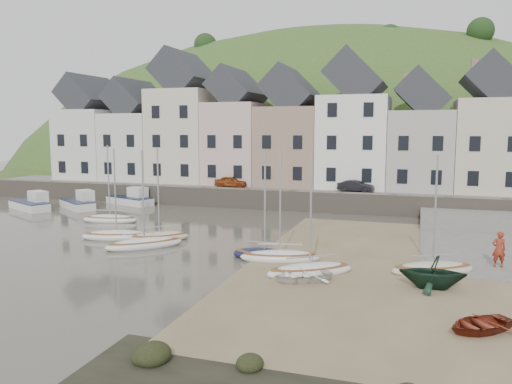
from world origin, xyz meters
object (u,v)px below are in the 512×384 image
(rowboat_red, at_px, (480,324))
(rowboat_green, at_px, (433,272))
(sailboat_0, at_px, (110,219))
(person_red, at_px, (499,249))
(car_left, at_px, (231,182))
(car_right, at_px, (356,186))
(rowboat_white, at_px, (302,275))

(rowboat_red, bearing_deg, rowboat_green, 158.25)
(sailboat_0, height_order, rowboat_green, sailboat_0)
(rowboat_green, distance_m, person_red, 5.77)
(sailboat_0, bearing_deg, person_red, -10.95)
(person_red, bearing_deg, sailboat_0, -20.96)
(person_red, height_order, car_left, car_left)
(rowboat_green, height_order, car_left, car_left)
(car_left, distance_m, car_right, 12.29)
(sailboat_0, relative_size, rowboat_red, 2.36)
(rowboat_white, xyz_separation_m, car_right, (-0.25, 23.38, 1.78))
(sailboat_0, xyz_separation_m, rowboat_red, (25.51, -14.69, 0.07))
(rowboat_green, distance_m, car_right, 23.51)
(rowboat_white, distance_m, car_right, 23.45)
(sailboat_0, relative_size, rowboat_white, 2.18)
(sailboat_0, height_order, car_left, sailboat_0)
(rowboat_white, xyz_separation_m, person_red, (9.37, 5.41, 0.72))
(person_red, distance_m, car_left, 28.36)
(sailboat_0, height_order, rowboat_white, sailboat_0)
(sailboat_0, bearing_deg, rowboat_green, -22.56)
(sailboat_0, distance_m, rowboat_green, 25.98)
(person_red, relative_size, car_left, 0.60)
(rowboat_red, height_order, car_left, car_left)
(car_left, xyz_separation_m, car_right, (12.29, 0.00, -0.00))
(rowboat_green, relative_size, person_red, 1.55)
(rowboat_green, xyz_separation_m, rowboat_red, (1.53, -4.73, -0.50))
(car_left, relative_size, car_right, 0.97)
(sailboat_0, relative_size, car_left, 1.98)
(rowboat_white, relative_size, rowboat_red, 1.08)
(sailboat_0, xyz_separation_m, car_left, (5.47, 12.67, 1.88))
(rowboat_white, height_order, car_left, car_left)
(rowboat_green, bearing_deg, rowboat_white, -85.42)
(rowboat_red, bearing_deg, sailboat_0, -159.58)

